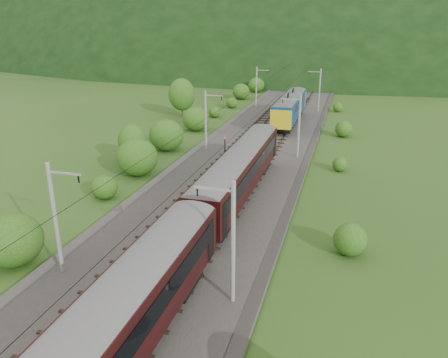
# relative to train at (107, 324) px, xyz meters

# --- Properties ---
(ground) EXTENTS (600.00, 600.00, 0.00)m
(ground) POSITION_rel_train_xyz_m (-2.40, 8.06, -3.78)
(ground) COLOR #244816
(ground) RESTS_ON ground
(railbed) EXTENTS (14.00, 220.00, 0.30)m
(railbed) POSITION_rel_train_xyz_m (-2.40, 18.06, -3.63)
(railbed) COLOR #38332D
(railbed) RESTS_ON ground
(track_left) EXTENTS (2.40, 220.00, 0.27)m
(track_left) POSITION_rel_train_xyz_m (-4.80, 18.06, -3.41)
(track_left) COLOR #563224
(track_left) RESTS_ON railbed
(track_right) EXTENTS (2.40, 220.00, 0.27)m
(track_right) POSITION_rel_train_xyz_m (0.00, 18.06, -3.41)
(track_right) COLOR #563224
(track_right) RESTS_ON railbed
(catenary_left) EXTENTS (2.54, 192.28, 8.00)m
(catenary_left) POSITION_rel_train_xyz_m (-8.52, 40.06, 0.72)
(catenary_left) COLOR gray
(catenary_left) RESTS_ON railbed
(catenary_right) EXTENTS (2.54, 192.28, 8.00)m
(catenary_right) POSITION_rel_train_xyz_m (3.72, 40.06, 0.72)
(catenary_right) COLOR gray
(catenary_right) RESTS_ON railbed
(overhead_wires) EXTENTS (4.83, 198.00, 0.03)m
(overhead_wires) POSITION_rel_train_xyz_m (-2.40, 18.06, 3.32)
(overhead_wires) COLOR black
(overhead_wires) RESTS_ON ground
(mountain_main) EXTENTS (504.00, 360.00, 244.00)m
(mountain_main) POSITION_rel_train_xyz_m (-2.40, 268.06, -3.78)
(mountain_main) COLOR black
(mountain_main) RESTS_ON ground
(mountain_ridge) EXTENTS (336.00, 280.00, 132.00)m
(mountain_ridge) POSITION_rel_train_xyz_m (-122.40, 308.06, -3.78)
(mountain_ridge) COLOR black
(mountain_ridge) RESTS_ON ground
(train) EXTENTS (3.23, 130.63, 5.63)m
(train) POSITION_rel_train_xyz_m (0.00, 0.00, 0.00)
(train) COLOR black
(train) RESTS_ON ground
(hazard_post_near) EXTENTS (0.17, 0.17, 1.58)m
(hazard_post_near) POSITION_rel_train_xyz_m (-2.46, 30.57, -2.69)
(hazard_post_near) COLOR red
(hazard_post_near) RESTS_ON railbed
(hazard_post_far) EXTENTS (0.17, 0.17, 1.60)m
(hazard_post_far) POSITION_rel_train_xyz_m (-1.67, 69.16, -2.68)
(hazard_post_far) COLOR red
(hazard_post_far) RESTS_ON railbed
(signal) EXTENTS (0.23, 0.23, 2.04)m
(signal) POSITION_rel_train_xyz_m (-5.78, 39.55, -2.29)
(signal) COLOR black
(signal) RESTS_ON railbed
(vegetation_left) EXTENTS (12.45, 146.30, 7.03)m
(vegetation_left) POSITION_rel_train_xyz_m (-15.81, 21.35, -1.34)
(vegetation_left) COLOR #225316
(vegetation_left) RESTS_ON ground
(vegetation_right) EXTENTS (5.50, 108.06, 3.20)m
(vegetation_right) POSITION_rel_train_xyz_m (9.18, 3.59, -2.44)
(vegetation_right) COLOR #225316
(vegetation_right) RESTS_ON ground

